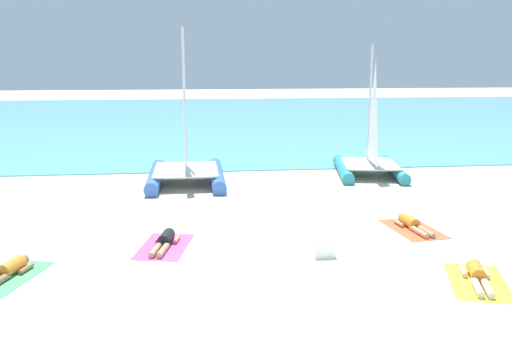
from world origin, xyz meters
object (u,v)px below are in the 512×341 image
at_px(towel_center_left, 164,246).
at_px(sunbather_center_right, 478,275).
at_px(sailboat_teal, 370,157).
at_px(sunbather_leftmost, 8,270).
at_px(sunbather_center_left, 165,241).
at_px(cooler_box, 324,249).
at_px(sailboat_blue, 186,161).
at_px(towel_rightmost, 413,229).
at_px(towel_leftmost, 7,277).
at_px(sunbather_rightmost, 412,224).
at_px(towel_center_right, 478,282).

relative_size(towel_center_left, sunbather_center_right, 1.23).
xyz_separation_m(sailboat_teal, sunbather_leftmost, (-10.61, -8.81, -0.61)).
height_order(sailboat_teal, towel_center_left, sailboat_teal).
distance_m(sunbather_center_left, cooler_box, 3.83).
xyz_separation_m(sailboat_blue, sunbather_center_right, (6.07, -9.50, -0.70)).
distance_m(sailboat_teal, sunbather_leftmost, 13.80).
height_order(sunbather_leftmost, sunbather_center_left, same).
height_order(towel_center_left, sunbather_center_left, sunbather_center_left).
height_order(sailboat_teal, sunbather_leftmost, sailboat_teal).
bearing_deg(sailboat_teal, towel_rightmost, -89.17).
bearing_deg(sunbather_center_left, sailboat_teal, 55.40).
distance_m(sailboat_teal, towel_leftmost, 13.86).
height_order(sailboat_blue, sunbather_center_right, sailboat_blue).
distance_m(sunbather_leftmost, sunbather_center_right, 9.69).
bearing_deg(sunbather_center_left, towel_rightmost, 16.22).
relative_size(towel_rightmost, sunbather_rightmost, 1.21).
xyz_separation_m(towel_leftmost, cooler_box, (6.83, 0.48, 0.17)).
xyz_separation_m(towel_center_left, towel_rightmost, (6.51, 0.65, 0.00)).
height_order(sunbather_leftmost, towel_rightmost, sunbather_leftmost).
bearing_deg(sunbather_rightmost, sunbather_center_right, -97.94).
relative_size(sunbather_center_right, cooler_box, 3.08).
relative_size(sailboat_blue, towel_leftmost, 2.94).
distance_m(sunbather_center_left, towel_rightmost, 6.53).
bearing_deg(sailboat_blue, sunbather_leftmost, -113.71).
distance_m(sailboat_teal, towel_center_left, 10.51).
distance_m(towel_center_left, sunbather_rightmost, 6.55).
height_order(towel_center_right, cooler_box, cooler_box).
distance_m(towel_center_right, sunbather_rightmost, 3.54).
bearing_deg(towel_center_right, towel_leftmost, 172.31).
distance_m(towel_rightmost, cooler_box, 3.31).
xyz_separation_m(sailboat_teal, sailboat_blue, (-7.07, -0.60, 0.09)).
xyz_separation_m(towel_center_right, sunbather_rightmost, (0.05, 3.54, 0.13)).
bearing_deg(cooler_box, sunbather_rightmost, 31.86).
height_order(towel_leftmost, sunbather_rightmost, sunbather_rightmost).
bearing_deg(towel_center_left, sunbather_center_left, 78.89).
xyz_separation_m(sailboat_teal, sunbather_center_left, (-7.46, -7.28, -0.61)).
height_order(sailboat_blue, sunbather_center_left, sailboat_blue).
distance_m(sunbather_leftmost, towel_rightmost, 9.87).
relative_size(sunbather_leftmost, sunbather_rightmost, 0.98).
bearing_deg(towel_center_right, sunbather_rightmost, 89.19).
bearing_deg(towel_center_left, sailboat_blue, 86.54).
bearing_deg(cooler_box, sailboat_teal, 65.63).
relative_size(towel_leftmost, towel_center_left, 1.00).
bearing_deg(sailboat_teal, sunbather_leftmost, -131.29).
height_order(towel_center_right, sunbather_rightmost, sunbather_rightmost).
xyz_separation_m(sunbather_leftmost, cooler_box, (6.81, 0.42, 0.05)).
xyz_separation_m(sunbather_leftmost, sunbather_center_left, (3.14, 1.53, 0.00)).
bearing_deg(sailboat_teal, towel_leftmost, -131.14).
bearing_deg(towel_center_right, towel_rightmost, 89.03).
xyz_separation_m(towel_rightmost, sunbather_rightmost, (-0.01, 0.07, 0.13)).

